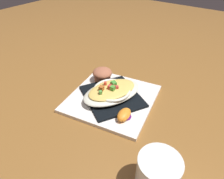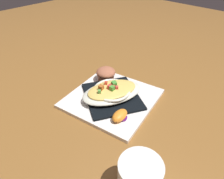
{
  "view_description": "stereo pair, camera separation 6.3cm",
  "coord_description": "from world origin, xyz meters",
  "views": [
    {
      "loc": [
        -0.3,
        0.41,
        0.42
      ],
      "look_at": [
        0.0,
        0.0,
        0.04
      ],
      "focal_mm": 32.25,
      "sensor_mm": 36.0,
      "label": 1
    },
    {
      "loc": [
        -0.35,
        0.37,
        0.42
      ],
      "look_at": [
        0.0,
        0.0,
        0.04
      ],
      "focal_mm": 32.25,
      "sensor_mm": 36.0,
      "label": 2
    }
  ],
  "objects": [
    {
      "name": "gratin_dish",
      "position": [
        0.0,
        0.0,
        0.04
      ],
      "size": [
        0.18,
        0.22,
        0.04
      ],
      "color": "silver",
      "rests_on": "folded_napkin"
    },
    {
      "name": "square_plate",
      "position": [
        0.0,
        0.0,
        0.01
      ],
      "size": [
        0.3,
        0.3,
        0.01
      ],
      "primitive_type": "cube",
      "rotation": [
        0.0,
        0.0,
        0.19
      ],
      "color": "white",
      "rests_on": "ground_plane"
    },
    {
      "name": "ground_plane",
      "position": [
        0.0,
        0.0,
        0.0
      ],
      "size": [
        2.6,
        2.6,
        0.0
      ],
      "primitive_type": "plane",
      "color": "brown"
    },
    {
      "name": "muffin",
      "position": [
        0.08,
        -0.06,
        0.04
      ],
      "size": [
        0.07,
        0.07,
        0.05
      ],
      "color": "#A55F43",
      "rests_on": "square_plate"
    },
    {
      "name": "orange_garnish",
      "position": [
        -0.08,
        0.05,
        0.02
      ],
      "size": [
        0.06,
        0.06,
        0.02
      ],
      "color": "#56136C",
      "rests_on": "square_plate"
    },
    {
      "name": "folded_napkin",
      "position": [
        0.0,
        0.0,
        0.01
      ],
      "size": [
        0.24,
        0.23,
        0.01
      ],
      "primitive_type": "cube",
      "rotation": [
        0.0,
        0.0,
        1.05
      ],
      "color": "black",
      "rests_on": "square_plate"
    }
  ]
}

